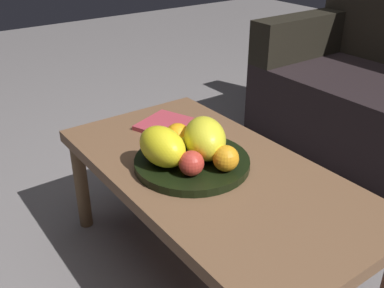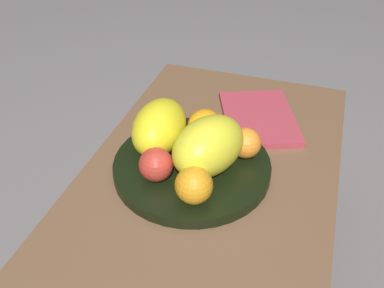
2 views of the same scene
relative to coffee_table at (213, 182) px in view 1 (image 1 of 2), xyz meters
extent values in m
plane|color=slate|center=(0.00, 0.00, -0.35)|extent=(8.00, 8.00, 0.00)
cube|color=brown|center=(0.00, 0.00, 0.03)|extent=(1.06, 0.56, 0.04)
cylinder|color=brown|center=(-0.49, -0.24, -0.17)|extent=(0.05, 0.05, 0.36)
cylinder|color=brown|center=(-0.49, 0.24, -0.17)|extent=(0.05, 0.05, 0.36)
cube|color=black|center=(-0.66, 1.15, 0.16)|extent=(0.14, 0.70, 0.22)
cylinder|color=black|center=(-0.05, -0.04, 0.06)|extent=(0.35, 0.35, 0.03)
ellipsoid|color=yellow|center=(-0.04, 0.00, 0.13)|extent=(0.21, 0.19, 0.12)
ellipsoid|color=yellow|center=(-0.08, -0.13, 0.13)|extent=(0.18, 0.12, 0.11)
sphere|color=orange|center=(-0.14, -0.03, 0.11)|extent=(0.08, 0.08, 0.08)
sphere|color=orange|center=(0.06, 0.00, 0.11)|extent=(0.08, 0.08, 0.08)
sphere|color=orange|center=(-0.11, 0.07, 0.11)|extent=(0.07, 0.07, 0.07)
sphere|color=#BB362B|center=(0.02, -0.09, 0.11)|extent=(0.07, 0.07, 0.07)
ellipsoid|color=yellow|center=(-0.06, -0.02, 0.09)|extent=(0.12, 0.13, 0.03)
ellipsoid|color=yellow|center=(-0.06, 0.00, 0.09)|extent=(0.15, 0.05, 0.03)
ellipsoid|color=yellow|center=(-0.06, -0.01, 0.12)|extent=(0.14, 0.11, 0.03)
ellipsoid|color=yellow|center=(-0.07, -0.01, 0.12)|extent=(0.14, 0.11, 0.03)
cube|color=#AF3946|center=(-0.30, 0.06, 0.05)|extent=(0.30, 0.26, 0.02)
camera|label=1|loc=(0.90, -0.73, 0.73)|focal=41.66mm
camera|label=2|loc=(0.64, 0.19, 0.68)|focal=40.28mm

